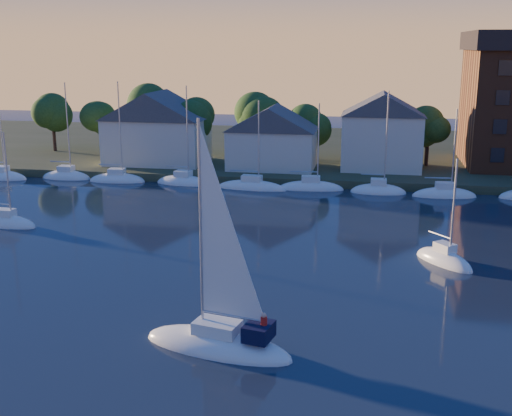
% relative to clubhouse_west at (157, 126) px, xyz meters
% --- Properties ---
extents(shoreline_land, '(160.00, 50.00, 2.00)m').
position_rel_clubhouse_west_xyz_m(shoreline_land, '(22.00, 17.00, -5.93)').
color(shoreline_land, '#2F3A21').
rests_on(shoreline_land, ground).
extents(wooden_dock, '(120.00, 3.00, 1.00)m').
position_rel_clubhouse_west_xyz_m(wooden_dock, '(22.00, -6.00, -5.93)').
color(wooden_dock, brown).
rests_on(wooden_dock, ground).
extents(clubhouse_west, '(13.65, 9.45, 9.64)m').
position_rel_clubhouse_west_xyz_m(clubhouse_west, '(0.00, 0.00, 0.00)').
color(clubhouse_west, beige).
rests_on(clubhouse_west, shoreline_land).
extents(clubhouse_centre, '(11.55, 8.40, 8.08)m').
position_rel_clubhouse_west_xyz_m(clubhouse_centre, '(16.00, -1.00, -0.80)').
color(clubhouse_centre, beige).
rests_on(clubhouse_centre, shoreline_land).
extents(clubhouse_east, '(10.50, 8.40, 9.80)m').
position_rel_clubhouse_west_xyz_m(clubhouse_east, '(30.00, 1.00, 0.07)').
color(clubhouse_east, beige).
rests_on(clubhouse_east, shoreline_land).
extents(tree_line, '(93.40, 5.40, 8.90)m').
position_rel_clubhouse_west_xyz_m(tree_line, '(24.00, 5.00, 1.24)').
color(tree_line, '#3B241A').
rests_on(tree_line, shoreline_land).
extents(moored_fleet, '(95.50, 2.40, 12.05)m').
position_rel_clubhouse_west_xyz_m(moored_fleet, '(26.00, -9.00, -5.83)').
color(moored_fleet, white).
rests_on(moored_fleet, ground).
extents(hero_sailboat, '(9.42, 4.74, 14.07)m').
position_rel_clubhouse_west_xyz_m(hero_sailboat, '(20.91, -50.83, -5.34)').
color(hero_sailboat, white).
rests_on(hero_sailboat, ground).
extents(drifting_sailboat_left, '(6.36, 2.51, 10.05)m').
position_rel_clubhouse_west_xyz_m(drifting_sailboat_left, '(-4.96, -29.82, -5.83)').
color(drifting_sailboat_left, white).
rests_on(drifting_sailboat_left, ground).
extents(drifting_sailboat_right, '(5.12, 5.62, 9.50)m').
position_rel_clubhouse_west_xyz_m(drifting_sailboat_right, '(34.81, -33.35, -5.83)').
color(drifting_sailboat_right, white).
rests_on(drifting_sailboat_right, ground).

